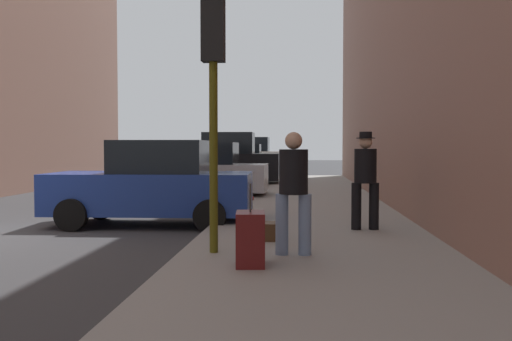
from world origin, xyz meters
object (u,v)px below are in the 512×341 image
parked_white_van (250,157)px  pedestrian_in_jeans (294,186)px  parked_black_suv (225,162)px  parked_silver_sedan (201,172)px  fire_hydrant (245,196)px  traffic_light (213,69)px  parked_blue_sedan (153,185)px  rolling_suitcase (250,239)px  pedestrian_with_fedora (365,175)px  duffel_bag (268,231)px  parked_dark_green_sedan (239,162)px

parked_white_van → pedestrian_in_jeans: bearing=-83.9°
parked_black_suv → parked_silver_sedan: bearing=-90.0°
fire_hydrant → parked_silver_sedan: bearing=111.6°
parked_silver_sedan → traffic_light: bearing=-79.2°
parked_black_suv → pedestrian_in_jeans: 15.99m
parked_blue_sedan → rolling_suitcase: parked_blue_sedan is taller
parked_blue_sedan → pedestrian_with_fedora: pedestrian_with_fedora is taller
fire_hydrant → duffel_bag: size_ratio=1.60×
parked_blue_sedan → parked_white_van: bearing=90.0°
parked_black_suv → fire_hydrant: (1.80, -10.41, -0.54)m
parked_silver_sedan → pedestrian_in_jeans: bearing=-73.1°
parked_black_suv → traffic_light: 15.81m
fire_hydrant → parked_dark_green_sedan: bearing=96.5°
parked_black_suv → parked_dark_green_sedan: parked_black_suv is taller
parked_blue_sedan → parked_white_van: parked_white_van is taller
parked_silver_sedan → pedestrian_with_fedora: (4.26, -7.33, 0.29)m
parked_silver_sedan → parked_white_van: bearing=90.0°
traffic_light → pedestrian_with_fedora: (2.41, 2.42, -1.62)m
duffel_bag → parked_dark_green_sedan: bearing=97.3°
fire_hydrant → parked_white_van: bearing=94.6°
pedestrian_with_fedora → duffel_bag: (-1.70, -1.27, -0.85)m
traffic_light → rolling_suitcase: (0.60, -0.85, -2.27)m
parked_blue_sedan → fire_hydrant: parked_blue_sedan is taller
parked_blue_sedan → duffel_bag: parked_blue_sedan is taller
parked_black_suv → pedestrian_in_jeans: (2.99, -15.71, 0.07)m
parked_blue_sedan → parked_dark_green_sedan: (0.00, 17.37, 0.00)m
parked_dark_green_sedan → pedestrian_with_fedora: bearing=-77.2°
parked_white_van → parked_silver_sedan: bearing=-90.0°
parked_blue_sedan → parked_white_van: size_ratio=0.91×
parked_dark_green_sedan → pedestrian_in_jeans: bearing=-82.0°
duffel_bag → parked_blue_sedan: bearing=134.5°
fire_hydrant → pedestrian_with_fedora: 3.77m
fire_hydrant → rolling_suitcase: (0.65, -6.05, -0.01)m
parked_black_suv → parked_white_van: 12.04m
parked_blue_sedan → parked_silver_sedan: same height
parked_dark_green_sedan → parked_white_van: size_ratio=0.91×
pedestrian_with_fedora → parked_silver_sedan: bearing=120.2°
parked_white_van → pedestrian_with_fedora: bearing=-80.4°
pedestrian_with_fedora → rolling_suitcase: (-1.82, -3.27, -0.65)m
parked_dark_green_sedan → pedestrian_with_fedora: 19.20m
parked_white_van → duffel_bag: size_ratio=10.55×
parked_dark_green_sedan → parked_white_van: 6.52m
traffic_light → pedestrian_in_jeans: size_ratio=2.11×
parked_blue_sedan → parked_black_suv: (-0.00, 11.85, 0.18)m
parked_dark_green_sedan → rolling_suitcase: size_ratio=4.05×
parked_black_suv → duffel_bag: size_ratio=10.50×
rolling_suitcase → fire_hydrant: bearing=96.1°
parked_silver_sedan → parked_dark_green_sedan: same height
parked_silver_sedan → rolling_suitcase: (2.45, -10.59, -0.36)m
parked_dark_green_sedan → parked_white_van: bearing=90.0°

